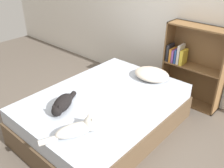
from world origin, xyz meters
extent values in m
plane|color=brown|center=(0.00, 0.00, 0.00)|extent=(8.00, 8.00, 0.00)
cube|color=silver|center=(0.00, 1.43, 1.25)|extent=(8.00, 0.06, 2.50)
cube|color=brown|center=(0.00, 0.00, 0.15)|extent=(1.33, 1.91, 0.29)
cube|color=#B2BCCC|center=(0.00, 0.00, 0.38)|extent=(1.29, 1.86, 0.18)
ellipsoid|color=beige|center=(0.16, 0.74, 0.54)|extent=(0.47, 0.38, 0.12)
ellipsoid|color=beige|center=(0.27, -0.66, 0.53)|extent=(0.28, 0.40, 0.11)
sphere|color=beige|center=(0.32, -0.51, 0.55)|extent=(0.15, 0.15, 0.15)
cone|color=beige|center=(0.29, -0.50, 0.63)|extent=(0.04, 0.04, 0.03)
cone|color=beige|center=(0.36, -0.53, 0.63)|extent=(0.04, 0.04, 0.03)
cylinder|color=beige|center=(0.17, -0.89, 0.50)|extent=(0.11, 0.18, 0.05)
ellipsoid|color=black|center=(-0.14, -0.47, 0.55)|extent=(0.28, 0.36, 0.15)
sphere|color=black|center=(-0.08, -0.60, 0.54)|extent=(0.11, 0.11, 0.11)
cone|color=black|center=(-0.06, -0.58, 0.60)|extent=(0.04, 0.04, 0.03)
cone|color=black|center=(-0.11, -0.61, 0.60)|extent=(0.04, 0.04, 0.03)
cylinder|color=black|center=(-0.24, -0.28, 0.50)|extent=(0.12, 0.16, 0.06)
cube|color=brown|center=(0.09, 1.26, 0.56)|extent=(0.02, 0.26, 1.12)
cube|color=brown|center=(0.89, 1.26, 0.56)|extent=(0.02, 0.26, 1.12)
cube|color=brown|center=(0.49, 1.26, 0.01)|extent=(0.82, 0.26, 0.02)
cube|color=brown|center=(0.49, 1.26, 1.11)|extent=(0.82, 0.26, 0.02)
cube|color=brown|center=(0.49, 1.26, 0.56)|extent=(0.78, 0.26, 0.02)
cube|color=brown|center=(0.49, 1.38, 0.56)|extent=(0.82, 0.02, 1.12)
cube|color=#232328|center=(0.13, 1.22, 0.69)|extent=(0.04, 0.16, 0.24)
cube|color=orange|center=(0.18, 1.22, 0.66)|extent=(0.03, 0.16, 0.19)
cube|color=#8C4C99|center=(0.21, 1.22, 0.66)|extent=(0.03, 0.16, 0.18)
cube|color=#2D519E|center=(0.25, 1.22, 0.67)|extent=(0.03, 0.16, 0.20)
cube|color=beige|center=(0.29, 1.22, 0.70)|extent=(0.04, 0.16, 0.27)
cube|color=gold|center=(0.34, 1.22, 0.67)|extent=(0.04, 0.16, 0.21)
camera|label=1|loc=(1.69, -1.77, 1.99)|focal=40.00mm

